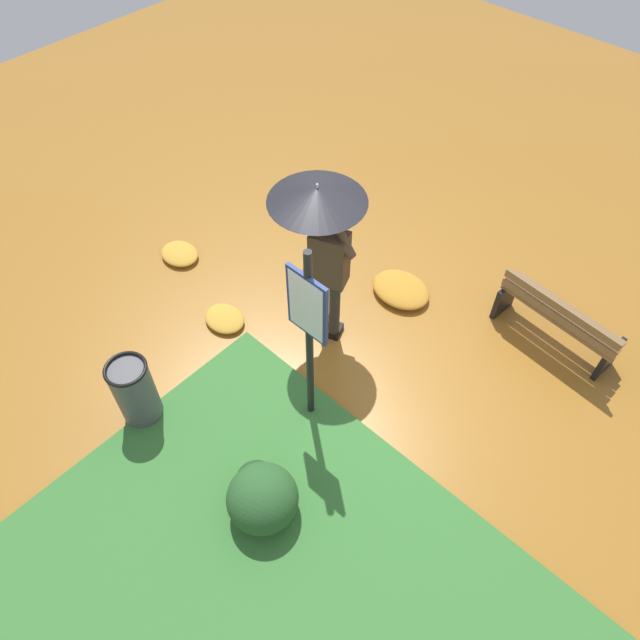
{
  "coord_description": "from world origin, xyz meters",
  "views": [
    {
      "loc": [
        -2.58,
        3.16,
        5.35
      ],
      "look_at": [
        -0.03,
        0.43,
        0.85
      ],
      "focal_mm": 33.05,
      "sensor_mm": 36.0,
      "label": 1
    }
  ],
  "objects_px": {
    "info_sign_post": "(308,325)",
    "trash_bin": "(135,392)",
    "handbag": "(314,279)",
    "person_with_umbrella": "(323,227)",
    "park_bench": "(558,319)"
  },
  "relations": [
    {
      "from": "info_sign_post",
      "to": "park_bench",
      "type": "distance_m",
      "value": 3.04
    },
    {
      "from": "handbag",
      "to": "person_with_umbrella",
      "type": "bearing_deg",
      "value": 141.51
    },
    {
      "from": "info_sign_post",
      "to": "trash_bin",
      "type": "bearing_deg",
      "value": 43.71
    },
    {
      "from": "park_bench",
      "to": "handbag",
      "type": "bearing_deg",
      "value": 25.08
    },
    {
      "from": "info_sign_post",
      "to": "person_with_umbrella",
      "type": "bearing_deg",
      "value": -53.45
    },
    {
      "from": "info_sign_post",
      "to": "trash_bin",
      "type": "distance_m",
      "value": 2.01
    },
    {
      "from": "handbag",
      "to": "park_bench",
      "type": "bearing_deg",
      "value": -154.92
    },
    {
      "from": "handbag",
      "to": "trash_bin",
      "type": "distance_m",
      "value": 2.55
    },
    {
      "from": "handbag",
      "to": "park_bench",
      "type": "distance_m",
      "value": 2.83
    },
    {
      "from": "trash_bin",
      "to": "info_sign_post",
      "type": "bearing_deg",
      "value": -136.29
    },
    {
      "from": "park_bench",
      "to": "trash_bin",
      "type": "bearing_deg",
      "value": 55.13
    },
    {
      "from": "info_sign_post",
      "to": "handbag",
      "type": "distance_m",
      "value": 2.23
    },
    {
      "from": "info_sign_post",
      "to": "trash_bin",
      "type": "height_order",
      "value": "info_sign_post"
    },
    {
      "from": "info_sign_post",
      "to": "handbag",
      "type": "relative_size",
      "value": 6.22
    },
    {
      "from": "trash_bin",
      "to": "person_with_umbrella",
      "type": "bearing_deg",
      "value": -105.09
    }
  ]
}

